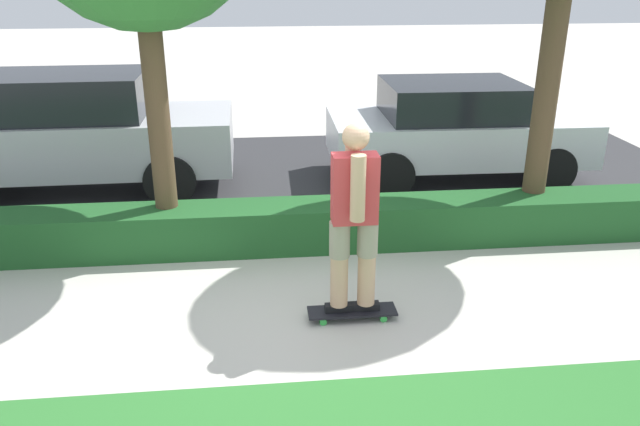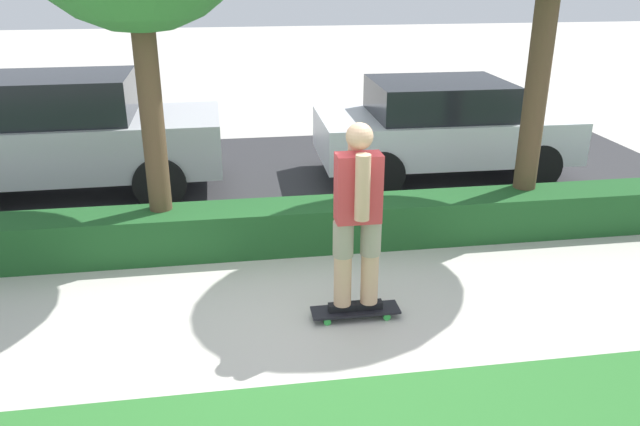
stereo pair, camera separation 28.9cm
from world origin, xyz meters
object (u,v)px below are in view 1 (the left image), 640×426
(skateboard, at_px, (352,312))
(skater_person, at_px, (354,216))
(parked_car_front, at_px, (74,131))
(parked_car_middle, at_px, (455,128))

(skateboard, bearing_deg, skater_person, -4.76)
(parked_car_front, bearing_deg, skateboard, -50.27)
(skateboard, xyz_separation_m, skater_person, (0.00, -0.00, 0.98))
(skateboard, relative_size, parked_car_middle, 0.22)
(skater_person, relative_size, parked_car_middle, 0.46)
(skater_person, height_order, parked_car_middle, skater_person)
(skater_person, relative_size, parked_car_front, 0.41)
(skater_person, bearing_deg, parked_car_middle, 61.37)
(parked_car_middle, bearing_deg, parked_car_front, -179.31)
(skateboard, height_order, parked_car_front, parked_car_front)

